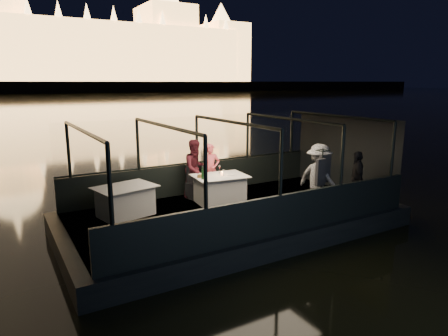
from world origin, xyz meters
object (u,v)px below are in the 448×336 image
dining_table_aft (125,201)px  wine_bottle (203,174)px  passenger_stripe (318,178)px  dining_table_central (220,189)px  person_woman_coral (211,170)px  chair_port_right (211,182)px  person_man_maroon (196,171)px  coat_stand (321,180)px  chair_port_left (196,183)px  passenger_dark (357,175)px

dining_table_aft → wine_bottle: 2.09m
wine_bottle → passenger_stripe: bearing=-35.4°
passenger_stripe → wine_bottle: bearing=42.0°
dining_table_central → person_woman_coral: bearing=80.3°
chair_port_right → person_man_maroon: (-0.37, 0.24, 0.30)m
person_woman_coral → person_man_maroon: bearing=-175.8°
wine_bottle → coat_stand: bearing=-42.7°
chair_port_left → dining_table_central: bearing=-77.3°
coat_stand → person_man_maroon: (-1.95, 3.05, -0.15)m
dining_table_aft → passenger_dark: passenger_dark is taller
dining_table_central → chair_port_left: (-0.41, 0.69, 0.06)m
chair_port_left → person_man_maroon: bearing=40.3°
passenger_dark → person_man_maroon: bearing=-94.7°
chair_port_left → coat_stand: bearing=-72.9°
chair_port_right → passenger_stripe: 3.09m
dining_table_aft → person_man_maroon: person_man_maroon is taller
dining_table_central → passenger_dark: size_ratio=0.97×
coat_stand → dining_table_central: bearing=126.7°
coat_stand → passenger_dark: 1.41m
dining_table_aft → passenger_dark: size_ratio=0.95×
chair_port_left → passenger_stripe: bearing=-66.8°
dining_table_central → dining_table_aft: dining_table_central is taller
person_woman_coral → passenger_stripe: 3.17m
dining_table_aft → person_woman_coral: size_ratio=0.93×
person_woman_coral → passenger_stripe: (1.72, -2.66, 0.10)m
dining_table_central → wine_bottle: 0.81m
dining_table_aft → person_man_maroon: size_ratio=0.85×
chair_port_left → person_man_maroon: size_ratio=0.55×
wine_bottle → dining_table_central: bearing=12.9°
chair_port_right → passenger_dark: bearing=-42.4°
passenger_stripe → passenger_dark: passenger_stripe is taller
person_woman_coral → passenger_stripe: passenger_stripe is taller
dining_table_aft → passenger_dark: (5.63, -2.28, 0.47)m
dining_table_aft → person_woman_coral: person_woman_coral is taller
person_woman_coral → person_man_maroon: person_man_maroon is taller
chair_port_left → passenger_dark: passenger_dark is taller
dining_table_aft → person_woman_coral: 2.81m
dining_table_central → coat_stand: (1.64, -2.20, 0.51)m
passenger_dark → wine_bottle: 4.13m
chair_port_left → dining_table_aft: bearing=174.4°
coat_stand → wine_bottle: (-2.24, 2.07, 0.02)m
coat_stand → wine_bottle: 3.05m
dining_table_aft → chair_port_right: (2.65, 0.41, 0.06)m
dining_table_aft → passenger_stripe: bearing=-25.0°
passenger_stripe → dining_table_aft: bearing=52.3°
passenger_dark → wine_bottle: (-3.64, 1.94, 0.06)m
dining_table_central → passenger_dark: 3.71m
person_man_maroon → wine_bottle: (-0.29, -0.98, 0.17)m
person_woman_coral → passenger_dark: 4.08m
chair_port_right → coat_stand: size_ratio=0.53×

